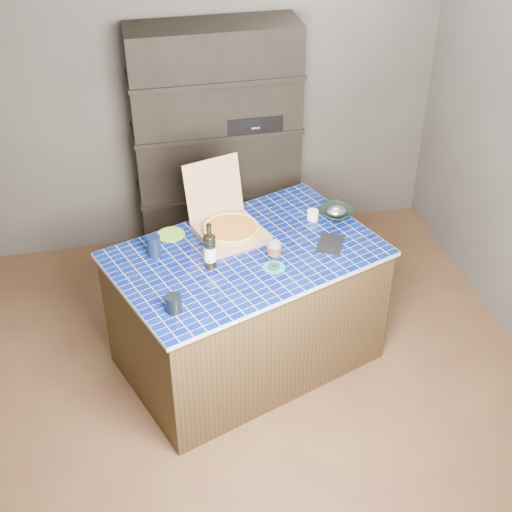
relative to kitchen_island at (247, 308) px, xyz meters
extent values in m
plane|color=brown|center=(0.06, -0.19, -0.43)|extent=(3.50, 3.50, 0.00)
plane|color=#554E49|center=(0.06, 1.56, 0.82)|extent=(3.50, 0.00, 3.50)
plane|color=#554E49|center=(0.06, -1.94, 0.82)|extent=(3.50, 0.00, 3.50)
cube|color=black|center=(0.06, 1.34, 0.47)|extent=(1.20, 0.40, 1.80)
cube|color=black|center=(0.31, 1.29, 0.70)|extent=(0.40, 0.32, 0.12)
cube|color=#402C19|center=(0.00, 0.00, -0.02)|extent=(1.75, 1.42, 0.83)
cube|color=#051053|center=(0.00, 0.00, 0.41)|extent=(1.80, 1.47, 0.03)
cube|color=olive|center=(-0.05, 0.19, 0.45)|extent=(0.47, 0.47, 0.04)
cube|color=olive|center=(-0.12, 0.41, 0.65)|extent=(0.38, 0.19, 0.37)
cylinder|color=#A79145|center=(-0.05, 0.19, 0.47)|extent=(0.35, 0.35, 0.01)
cylinder|color=#651F0B|center=(-0.05, 0.19, 0.48)|extent=(0.30, 0.30, 0.01)
torus|color=#A79145|center=(-0.05, 0.19, 0.49)|extent=(0.35, 0.35, 0.02)
cylinder|color=black|center=(-0.23, -0.09, 0.53)|extent=(0.07, 0.07, 0.20)
ellipsoid|color=black|center=(-0.23, -0.09, 0.63)|extent=(0.07, 0.07, 0.04)
cylinder|color=black|center=(-0.23, -0.09, 0.67)|extent=(0.03, 0.03, 0.08)
cylinder|color=silver|center=(-0.23, -0.09, 0.52)|extent=(0.07, 0.07, 0.09)
cylinder|color=#3FA3D7|center=(-0.23, -0.09, 0.49)|extent=(0.08, 0.08, 0.01)
cylinder|color=#3FA3D7|center=(-0.23, -0.09, 0.56)|extent=(0.08, 0.08, 0.01)
cylinder|color=teal|center=(0.13, -0.19, 0.43)|extent=(0.13, 0.13, 0.01)
cylinder|color=white|center=(0.13, -0.19, 0.43)|extent=(0.07, 0.07, 0.01)
cylinder|color=white|center=(0.13, -0.19, 0.48)|extent=(0.01, 0.01, 0.08)
ellipsoid|color=white|center=(0.13, -0.19, 0.56)|extent=(0.08, 0.08, 0.11)
cylinder|color=#BB621D|center=(0.13, -0.19, 0.55)|extent=(0.07, 0.07, 0.05)
cylinder|color=white|center=(0.13, -0.19, 0.58)|extent=(0.07, 0.07, 0.02)
cylinder|color=black|center=(-0.48, -0.45, 0.48)|extent=(0.09, 0.09, 0.10)
cube|color=black|center=(0.51, -0.03, 0.43)|extent=(0.22, 0.24, 0.02)
imported|color=black|center=(0.64, 0.27, 0.45)|extent=(0.29, 0.29, 0.05)
ellipsoid|color=#ACAEB7|center=(0.64, 0.27, 0.47)|extent=(0.13, 0.11, 0.06)
cylinder|color=white|center=(0.49, 0.27, 0.46)|extent=(0.07, 0.07, 0.06)
cylinder|color=black|center=(-0.53, 0.09, 0.49)|extent=(0.08, 0.08, 0.13)
cylinder|color=#6FAF25|center=(-0.41, 0.28, 0.43)|extent=(0.17, 0.17, 0.01)
camera|label=1|loc=(-0.68, -3.40, 2.85)|focal=50.00mm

